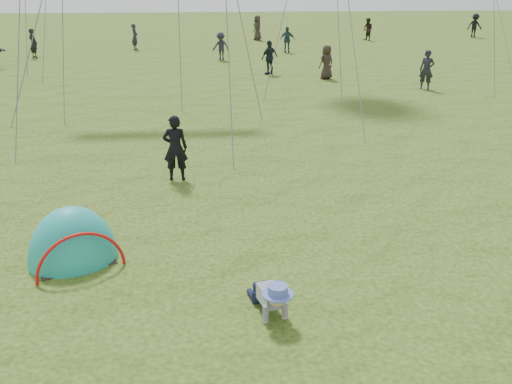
{
  "coord_description": "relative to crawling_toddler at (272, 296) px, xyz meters",
  "views": [
    {
      "loc": [
        -0.09,
        -7.13,
        4.76
      ],
      "look_at": [
        0.8,
        2.59,
        1.0
      ],
      "focal_mm": 40.0,
      "sensor_mm": 36.0,
      "label": 1
    }
  ],
  "objects": [
    {
      "name": "crowd_person_2",
      "position": [
        2.41,
        21.27,
        0.51
      ],
      "size": [
        1.04,
        0.86,
        1.66
      ],
      "primitive_type": "imported",
      "rotation": [
        0.0,
        0.0,
        3.7
      ],
      "color": "black",
      "rests_on": "ground"
    },
    {
      "name": "popup_tent",
      "position": [
        -3.28,
        2.03,
        -0.32
      ],
      "size": [
        1.95,
        1.81,
        2.01
      ],
      "primitive_type": "ellipsoid",
      "rotation": [
        0.0,
        0.0,
        0.43
      ],
      "color": "#158D6E",
      "rests_on": "ground"
    },
    {
      "name": "crowd_person_3",
      "position": [
        0.17,
        26.48,
        0.47
      ],
      "size": [
        1.17,
        0.95,
        1.58
      ],
      "primitive_type": "imported",
      "rotation": [
        0.0,
        0.0,
        5.87
      ],
      "color": "#22212B",
      "rests_on": "ground"
    },
    {
      "name": "ground",
      "position": [
        -0.8,
        -0.09,
        -0.32
      ],
      "size": [
        140.0,
        140.0,
        0.0
      ],
      "primitive_type": "plane",
      "color": "#20370F"
    },
    {
      "name": "crowd_person_7",
      "position": [
        11.44,
        35.78,
        0.49
      ],
      "size": [
        0.89,
        0.98,
        1.62
      ],
      "primitive_type": "imported",
      "rotation": [
        0.0,
        0.0,
        5.15
      ],
      "color": "black",
      "rests_on": "ground"
    },
    {
      "name": "standing_adult",
      "position": [
        -1.63,
        6.12,
        0.49
      ],
      "size": [
        0.6,
        0.4,
        1.61
      ],
      "primitive_type": "imported",
      "rotation": [
        0.0,
        0.0,
        3.12
      ],
      "color": "black",
      "rests_on": "ground"
    },
    {
      "name": "crowd_person_0",
      "position": [
        -5.28,
        31.85,
        0.51
      ],
      "size": [
        0.49,
        0.66,
        1.65
      ],
      "primitive_type": "imported",
      "rotation": [
        0.0,
        0.0,
        1.4
      ],
      "color": "#22212A",
      "rests_on": "ground"
    },
    {
      "name": "crawling_toddler",
      "position": [
        0.0,
        0.0,
        0.0
      ],
      "size": [
        0.77,
        0.95,
        0.64
      ],
      "primitive_type": null,
      "rotation": [
        0.0,
        0.0,
        0.26
      ],
      "color": "black",
      "rests_on": "ground"
    },
    {
      "name": "crowd_person_4",
      "position": [
        4.96,
        19.8,
        0.47
      ],
      "size": [
        0.92,
        0.8,
        1.58
      ],
      "primitive_type": "imported",
      "rotation": [
        0.0,
        0.0,
        3.62
      ],
      "color": "black",
      "rests_on": "ground"
    },
    {
      "name": "crowd_person_10",
      "position": [
        3.26,
        36.75,
        0.58
      ],
      "size": [
        0.85,
        1.03,
        1.8
      ],
      "primitive_type": "imported",
      "rotation": [
        0.0,
        0.0,
        5.08
      ],
      "color": "#2E2720",
      "rests_on": "ground"
    },
    {
      "name": "crowd_person_9",
      "position": [
        20.33,
        37.15,
        0.58
      ],
      "size": [
        1.18,
        0.7,
        1.79
      ],
      "primitive_type": "imported",
      "rotation": [
        0.0,
        0.0,
        6.26
      ],
      "color": "black",
      "rests_on": "ground"
    },
    {
      "name": "crowd_person_8",
      "position": [
        4.46,
        29.43,
        0.48
      ],
      "size": [
        1.01,
        0.61,
        1.6
      ],
      "primitive_type": "imported",
      "rotation": [
        0.0,
        0.0,
        2.89
      ],
      "color": "#2A414B",
      "rests_on": "ground"
    },
    {
      "name": "crowd_person_6",
      "position": [
        8.73,
        16.86,
        0.52
      ],
      "size": [
        0.73,
        0.64,
        1.68
      ],
      "primitive_type": "imported",
      "rotation": [
        0.0,
        0.0,
        5.8
      ],
      "color": "black",
      "rests_on": "ground"
    },
    {
      "name": "crowd_person_12",
      "position": [
        -10.91,
        28.63,
        0.52
      ],
      "size": [
        0.73,
        0.7,
        1.68
      ],
      "primitive_type": "imported",
      "rotation": [
        0.0,
        0.0,
        2.45
      ],
      "color": "black",
      "rests_on": "ground"
    }
  ]
}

